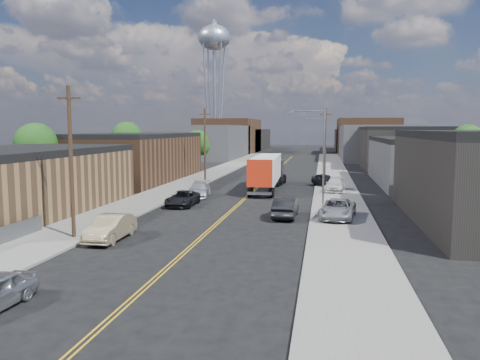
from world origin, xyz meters
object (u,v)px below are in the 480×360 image
at_px(car_ahead_truck, 272,178).
at_px(car_right_lot_c, 325,180).
at_px(semi_truck, 268,170).
at_px(car_left_d, 199,190).
at_px(car_right_lot_a, 338,209).
at_px(car_right_oncoming, 286,208).
at_px(car_left_b, 111,228).
at_px(car_left_c, 183,199).
at_px(car_right_lot_b, 335,185).
at_px(water_tower, 214,42).

bearing_deg(car_ahead_truck, car_right_lot_c, -3.46).
relative_size(semi_truck, car_ahead_truck, 2.67).
height_order(car_left_d, car_ahead_truck, car_ahead_truck).
height_order(car_right_lot_a, car_ahead_truck, car_right_lot_a).
distance_m(car_right_oncoming, car_right_lot_c, 21.08).
relative_size(car_left_b, car_left_c, 0.98).
bearing_deg(car_left_b, semi_truck, 74.53).
relative_size(car_right_oncoming, car_right_lot_b, 1.01).
distance_m(semi_truck, car_right_oncoming, 17.89).
bearing_deg(car_right_oncoming, car_left_d, -43.24).
xyz_separation_m(semi_truck, car_left_b, (-7.14, -27.26, -1.50)).
height_order(car_left_c, car_right_lot_c, car_right_lot_c).
distance_m(semi_truck, car_ahead_truck, 4.90).
distance_m(car_left_c, car_right_lot_c, 21.35).
height_order(semi_truck, car_right_lot_b, semi_truck).
bearing_deg(car_left_b, car_right_lot_c, 64.88).
height_order(car_left_b, car_right_lot_a, car_right_lot_a).
relative_size(semi_truck, car_right_lot_b, 3.14).
bearing_deg(car_right_oncoming, car_right_lot_c, -97.04).
height_order(car_left_d, car_right_lot_a, car_right_lot_a).
xyz_separation_m(car_left_c, car_right_lot_a, (14.16, -4.43, 0.21)).
relative_size(car_left_b, car_ahead_truck, 0.85).
xyz_separation_m(car_right_oncoming, car_right_lot_a, (4.16, -0.37, 0.09)).
bearing_deg(car_left_d, car_left_c, -96.47).
height_order(car_left_d, car_right_lot_b, car_right_lot_b).
bearing_deg(car_ahead_truck, car_right_oncoming, -73.45).
relative_size(water_tower, car_left_d, 7.05).
xyz_separation_m(car_left_d, car_right_lot_b, (14.35, 6.17, 0.11)).
xyz_separation_m(car_right_oncoming, car_right_lot_b, (4.35, 16.15, 0.05)).
bearing_deg(car_right_lot_c, car_left_d, -170.35).
xyz_separation_m(car_left_b, car_ahead_truck, (7.14, 31.92, -0.01)).
relative_size(car_left_d, car_right_lot_b, 1.05).
bearing_deg(car_right_lot_c, car_left_b, -144.12).
bearing_deg(car_left_b, car_left_c, 86.55).
bearing_deg(car_right_lot_b, car_right_oncoming, -96.63).
distance_m(car_left_b, car_right_lot_b, 29.94).
xyz_separation_m(car_right_lot_c, car_ahead_truck, (-6.70, 1.31, -0.09)).
bearing_deg(water_tower, semi_truck, -72.08).
bearing_deg(water_tower, car_right_oncoming, -73.33).
distance_m(car_left_b, car_right_lot_c, 33.60).
bearing_deg(car_right_lot_c, car_right_lot_b, -106.06).
height_order(semi_truck, car_left_c, semi_truck).
height_order(car_left_c, car_right_lot_b, car_right_lot_b).
bearing_deg(car_left_b, car_ahead_truck, 76.59).
xyz_separation_m(car_left_d, car_right_lot_c, (13.20, 10.86, 0.14)).
xyz_separation_m(water_tower, car_right_lot_a, (31.16, -90.52, -29.73)).
bearing_deg(car_right_lot_c, car_left_c, -157.98).
height_order(semi_truck, car_left_b, semi_truck).
bearing_deg(semi_truck, car_ahead_truck, 88.18).
distance_m(semi_truck, car_right_lot_c, 7.63).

